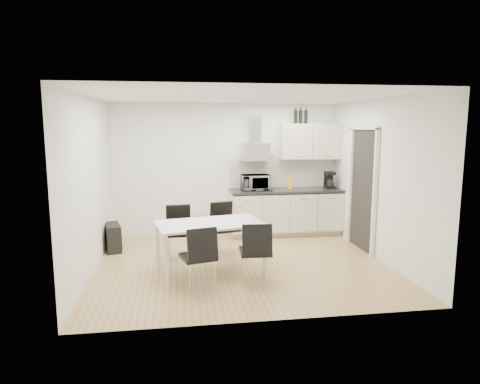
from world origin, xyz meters
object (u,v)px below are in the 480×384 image
object	(u,v)px
chair_near_right	(255,252)
floor_speaker	(201,227)
chair_far_left	(179,233)
chair_near_left	(198,258)
dining_table	(210,227)
guitar_amp	(113,237)
kitchenette	(287,193)
chair_far_right	(225,229)

from	to	relation	value
chair_near_right	floor_speaker	bearing A→B (deg)	106.06
chair_far_left	chair_near_left	bearing A→B (deg)	96.51
dining_table	guitar_amp	bearing A→B (deg)	129.35
chair_near_left	guitar_amp	distance (m)	2.46
kitchenette	chair_near_left	size ratio (longest dim) A/B	2.86
chair_far_left	guitar_amp	world-z (taller)	chair_far_left
dining_table	chair_near_left	bearing A→B (deg)	-118.11
chair_near_right	guitar_amp	distance (m)	2.90
chair_near_left	guitar_amp	size ratio (longest dim) A/B	1.47
kitchenette	dining_table	size ratio (longest dim) A/B	1.50
floor_speaker	chair_far_left	bearing A→B (deg)	-91.87
kitchenette	chair_far_left	size ratio (longest dim) A/B	2.86
dining_table	chair_far_left	xyz separation A→B (m)	(-0.45, 0.65, -0.24)
chair_far_left	chair_far_right	world-z (taller)	same
chair_far_left	chair_near_right	size ratio (longest dim) A/B	1.00
guitar_amp	floor_speaker	bearing A→B (deg)	13.92
chair_far_left	guitar_amp	distance (m)	1.36
kitchenette	guitar_amp	xyz separation A→B (m)	(-3.30, -0.65, -0.60)
chair_far_right	chair_near_right	bearing A→B (deg)	85.68
chair_far_right	chair_near_right	size ratio (longest dim) A/B	1.00
chair_far_left	chair_near_right	xyz separation A→B (m)	(1.03, -1.21, 0.00)
chair_near_left	chair_near_right	size ratio (longest dim) A/B	1.00
kitchenette	chair_near_right	distance (m)	2.82
chair_near_left	guitar_amp	world-z (taller)	chair_near_left
guitar_amp	chair_near_left	bearing A→B (deg)	-69.02
chair_far_left	chair_near_right	distance (m)	1.59
guitar_amp	floor_speaker	world-z (taller)	guitar_amp
chair_far_right	chair_near_left	bearing A→B (deg)	55.34
chair_far_right	chair_near_left	world-z (taller)	same
chair_far_left	floor_speaker	world-z (taller)	chair_far_left
chair_far_right	floor_speaker	bearing A→B (deg)	-91.19
chair_near_left	chair_far_left	bearing A→B (deg)	84.85
dining_table	chair_far_right	distance (m)	0.91
chair_near_left	kitchenette	bearing A→B (deg)	39.32
chair_far_right	chair_near_left	xyz separation A→B (m)	(-0.54, -1.50, 0.00)
chair_near_left	chair_near_right	bearing A→B (deg)	-6.61
chair_near_left	floor_speaker	distance (m)	2.86
dining_table	floor_speaker	size ratio (longest dim) A/B	5.19
guitar_amp	floor_speaker	xyz separation A→B (m)	(1.59, 0.82, -0.07)
floor_speaker	chair_far_right	bearing A→B (deg)	-61.89
kitchenette	chair_near_left	bearing A→B (deg)	-125.60
chair_far_left	floor_speaker	distance (m)	1.60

